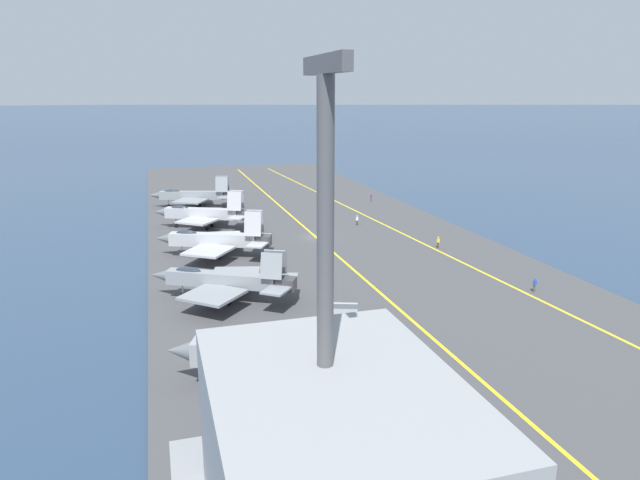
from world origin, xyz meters
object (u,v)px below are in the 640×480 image
(parked_jet_third, at_px, (216,240))
(parked_jet_fourth, at_px, (204,213))
(parked_jet_nearest, at_px, (272,353))
(parked_jet_second, at_px, (225,280))
(crew_blue_vest, at_px, (535,284))
(crew_yellow_vest, at_px, (438,242))
(crew_white_vest, at_px, (357,220))
(parked_jet_fifth, at_px, (194,195))
(crew_purple_vest, at_px, (371,197))

(parked_jet_third, xyz_separation_m, parked_jet_fourth, (17.34, 0.02, 0.14))
(parked_jet_nearest, height_order, parked_jet_fourth, parked_jet_nearest)
(parked_jet_second, height_order, crew_blue_vest, parked_jet_second)
(parked_jet_second, height_order, crew_yellow_vest, parked_jet_second)
(parked_jet_second, distance_m, crew_white_vest, 40.06)
(parked_jet_second, xyz_separation_m, crew_white_vest, (30.34, -26.12, -1.51))
(parked_jet_fifth, bearing_deg, crew_blue_vest, -151.29)
(parked_jet_second, distance_m, crew_purple_vest, 61.60)
(parked_jet_nearest, distance_m, crew_white_vest, 55.75)
(crew_yellow_vest, bearing_deg, parked_jet_third, 81.79)
(parked_jet_nearest, height_order, parked_jet_second, parked_jet_nearest)
(parked_jet_nearest, distance_m, parked_jet_third, 37.17)
(parked_jet_fifth, xyz_separation_m, crew_purple_vest, (-4.14, -35.56, -1.42))
(parked_jet_fourth, distance_m, crew_white_vest, 25.70)
(crew_white_vest, bearing_deg, parked_jet_fourth, 79.43)
(crew_blue_vest, xyz_separation_m, crew_yellow_vest, (20.08, 1.61, 0.01))
(parked_jet_second, bearing_deg, crew_blue_vest, -101.50)
(crew_blue_vest, bearing_deg, parked_jet_fifth, 28.71)
(parked_jet_nearest, bearing_deg, crew_purple_vest, -26.90)
(parked_jet_fourth, height_order, crew_white_vest, parked_jet_fourth)
(crew_purple_vest, relative_size, crew_white_vest, 1.06)
(parked_jet_second, relative_size, crew_white_vest, 9.76)
(parked_jet_fourth, xyz_separation_m, crew_purple_vest, (14.73, -35.36, -1.61))
(parked_jet_nearest, xyz_separation_m, crew_blue_vest, (12.54, -32.88, -1.77))
(parked_jet_third, relative_size, crew_purple_vest, 9.19)
(parked_jet_nearest, xyz_separation_m, parked_jet_fourth, (54.51, 0.23, -0.13))
(parked_jet_fourth, xyz_separation_m, crew_white_vest, (-4.71, -25.21, -1.66))
(parked_jet_fourth, bearing_deg, parked_jet_second, 178.51)
(crew_blue_vest, height_order, crew_yellow_vest, crew_yellow_vest)
(parked_jet_fourth, bearing_deg, parked_jet_fifth, 0.61)
(parked_jet_fourth, distance_m, crew_purple_vest, 38.34)
(parked_jet_fourth, distance_m, parked_jet_fifth, 18.87)
(crew_blue_vest, bearing_deg, parked_jet_second, 78.50)
(crew_white_vest, relative_size, crew_blue_vest, 0.98)
(parked_jet_third, bearing_deg, crew_purple_vest, -47.78)
(parked_jet_nearest, height_order, crew_white_vest, parked_jet_nearest)
(parked_jet_nearest, xyz_separation_m, crew_yellow_vest, (32.63, -31.27, -1.76))
(crew_blue_vest, bearing_deg, parked_jet_nearest, 110.88)
(parked_jet_third, relative_size, crew_blue_vest, 9.52)
(parked_jet_fourth, xyz_separation_m, parked_jet_fifth, (18.87, 0.20, -0.18))
(parked_jet_third, height_order, crew_purple_vest, parked_jet_third)
(parked_jet_third, distance_m, crew_white_vest, 28.22)
(parked_jet_third, xyz_separation_m, crew_blue_vest, (-24.63, -33.10, -1.50))
(parked_jet_fourth, bearing_deg, parked_jet_nearest, -179.75)
(parked_jet_fifth, xyz_separation_m, crew_yellow_vest, (-40.76, -31.70, -1.45))
(parked_jet_fourth, height_order, crew_yellow_vest, parked_jet_fourth)
(parked_jet_second, relative_size, crew_purple_vest, 9.19)
(parked_jet_fifth, relative_size, crew_purple_vest, 9.58)
(parked_jet_nearest, distance_m, crew_purple_vest, 77.66)
(parked_jet_third, relative_size, parked_jet_fifth, 0.96)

